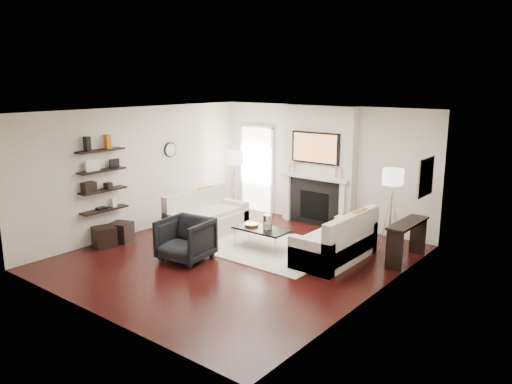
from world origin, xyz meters
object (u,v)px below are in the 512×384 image
Objects in this scene: loveseat_right_base at (334,249)px; ottoman_near at (121,232)px; loveseat_left_base at (207,225)px; lamp_right_shade at (393,177)px; lamp_left_shade at (235,158)px; coffee_table at (261,229)px; armchair at (186,237)px.

ottoman_near is (-3.97, -1.77, -0.01)m from loveseat_right_base.
loveseat_left_base is 4.50× the size of lamp_right_shade.
lamp_right_shade is at bearing 33.17° from ottoman_near.
loveseat_left_base reaches higher than ottoman_near.
lamp_right_shade is at bearing 1.15° from lamp_left_shade.
lamp_left_shade is (-1.92, 1.45, 1.05)m from coffee_table.
loveseat_right_base reaches higher than ottoman_near.
coffee_table is at bearing -37.06° from lamp_left_shade.
lamp_left_shade is (-0.43, 1.42, 1.24)m from loveseat_left_base.
armchair is (0.78, -1.39, 0.22)m from loveseat_left_base.
lamp_right_shade is at bearing 37.69° from coffee_table.
loveseat_right_base is 4.50× the size of ottoman_near.
coffee_table is 2.92m from ottoman_near.
loveseat_right_base is 2.74m from armchair.
lamp_right_shade is (3.90, 0.08, 0.00)m from lamp_left_shade.
armchair is at bearing -60.48° from loveseat_left_base.
loveseat_right_base and coffee_table have the same top height.
loveseat_left_base and loveseat_right_base have the same top height.
loveseat_left_base is at bearing 54.11° from ottoman_near.
lamp_right_shade is at bearing 39.47° from armchair.
loveseat_left_base is 1.50m from coffee_table.
armchair is at bearing -66.59° from lamp_left_shade.
loveseat_right_base is at bearing -18.24° from lamp_left_shade.
armchair is 2.17× the size of lamp_right_shade.
loveseat_left_base is 1.79m from ottoman_near.
loveseat_right_base is at bearing 30.95° from armchair.
armchair is at bearing 2.09° from ottoman_near.
lamp_left_shade is (-1.22, 2.81, 1.02)m from armchair.
armchair is at bearing -141.43° from loveseat_right_base.
lamp_left_shade is at bearing 106.86° from loveseat_left_base.
loveseat_left_base is 3.98m from lamp_right_shade.
loveseat_right_base is 4.35m from ottoman_near.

